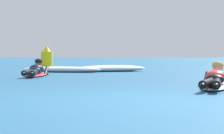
% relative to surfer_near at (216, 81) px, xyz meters
% --- Properties ---
extents(ground_plane, '(120.00, 120.00, 0.00)m').
position_rel_surfer_near_xyz_m(ground_plane, '(-1.47, 7.57, -0.14)').
color(ground_plane, '#235B84').
extents(surfer_near, '(0.96, 2.65, 0.53)m').
position_rel_surfer_near_xyz_m(surfer_near, '(0.00, 0.00, 0.00)').
color(surfer_near, white).
rests_on(surfer_near, ground).
extents(surfer_far, '(0.74, 2.61, 0.53)m').
position_rel_surfer_near_xyz_m(surfer_far, '(-4.50, 4.04, 0.00)').
color(surfer_far, '#E54C66').
rests_on(surfer_far, ground).
extents(whitewater_front, '(2.82, 0.82, 0.20)m').
position_rel_surfer_near_xyz_m(whitewater_front, '(-4.34, 6.77, -0.04)').
color(whitewater_front, white).
rests_on(whitewater_front, ground).
extents(whitewater_mid_right, '(2.58, 1.58, 0.23)m').
position_rel_surfer_near_xyz_m(whitewater_mid_right, '(-2.71, 7.57, -0.03)').
color(whitewater_mid_right, white).
rests_on(whitewater_mid_right, ground).
extents(channel_marker_buoy, '(0.49, 0.49, 0.95)m').
position_rel_surfer_near_xyz_m(channel_marker_buoy, '(-5.54, 9.57, 0.24)').
color(channel_marker_buoy, yellow).
rests_on(channel_marker_buoy, ground).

